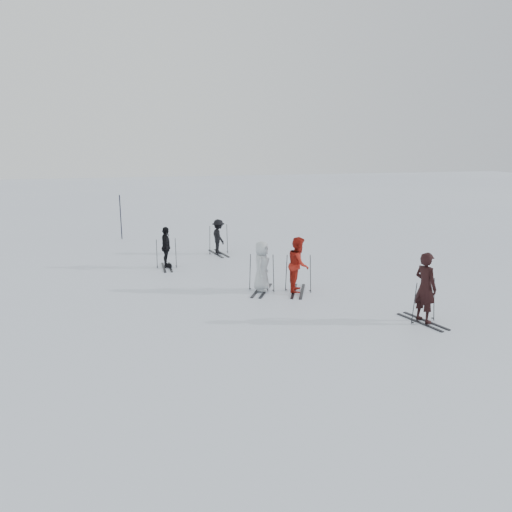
{
  "coord_description": "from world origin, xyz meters",
  "views": [
    {
      "loc": [
        -4.54,
        -15.34,
        4.85
      ],
      "look_at": [
        0.0,
        1.0,
        1.0
      ],
      "focal_mm": 35.0,
      "sensor_mm": 36.0,
      "label": 1
    }
  ],
  "objects_px": {
    "skier_uphill_left": "(166,248)",
    "skier_grey": "(262,267)",
    "piste_marker": "(121,217)",
    "skier_uphill_far": "(219,237)",
    "skier_near_dark": "(425,288)",
    "skier_red": "(298,265)"
  },
  "relations": [
    {
      "from": "skier_grey",
      "to": "skier_uphill_far",
      "type": "bearing_deg",
      "value": 31.18
    },
    {
      "from": "skier_grey",
      "to": "skier_uphill_left",
      "type": "bearing_deg",
      "value": 62.78
    },
    {
      "from": "skier_grey",
      "to": "skier_uphill_far",
      "type": "relative_size",
      "value": 1.09
    },
    {
      "from": "skier_near_dark",
      "to": "skier_uphill_far",
      "type": "distance_m",
      "value": 10.78
    },
    {
      "from": "skier_uphill_far",
      "to": "piste_marker",
      "type": "relative_size",
      "value": 0.67
    },
    {
      "from": "skier_red",
      "to": "piste_marker",
      "type": "bearing_deg",
      "value": 50.58
    },
    {
      "from": "skier_uphill_far",
      "to": "skier_red",
      "type": "bearing_deg",
      "value": -176.63
    },
    {
      "from": "piste_marker",
      "to": "skier_near_dark",
      "type": "bearing_deg",
      "value": -62.19
    },
    {
      "from": "skier_near_dark",
      "to": "skier_grey",
      "type": "relative_size",
      "value": 1.17
    },
    {
      "from": "skier_grey",
      "to": "skier_uphill_far",
      "type": "distance_m",
      "value": 6.05
    },
    {
      "from": "skier_grey",
      "to": "piste_marker",
      "type": "height_order",
      "value": "piste_marker"
    },
    {
      "from": "skier_uphill_left",
      "to": "piste_marker",
      "type": "xyz_separation_m",
      "value": [
        -1.64,
        6.77,
        0.33
      ]
    },
    {
      "from": "skier_uphill_left",
      "to": "skier_uphill_far",
      "type": "relative_size",
      "value": 1.06
    },
    {
      "from": "skier_near_dark",
      "to": "skier_grey",
      "type": "height_order",
      "value": "skier_near_dark"
    },
    {
      "from": "skier_uphill_far",
      "to": "piste_marker",
      "type": "xyz_separation_m",
      "value": [
        -4.14,
        4.8,
        0.38
      ]
    },
    {
      "from": "piste_marker",
      "to": "skier_uphill_far",
      "type": "bearing_deg",
      "value": -49.23
    },
    {
      "from": "skier_uphill_left",
      "to": "skier_grey",
      "type": "bearing_deg",
      "value": -144.75
    },
    {
      "from": "skier_uphill_left",
      "to": "skier_uphill_far",
      "type": "height_order",
      "value": "skier_uphill_left"
    },
    {
      "from": "skier_near_dark",
      "to": "skier_grey",
      "type": "distance_m",
      "value": 5.35
    },
    {
      "from": "skier_near_dark",
      "to": "skier_uphill_far",
      "type": "xyz_separation_m",
      "value": [
        -3.73,
        10.12,
        -0.21
      ]
    },
    {
      "from": "skier_near_dark",
      "to": "skier_uphill_far",
      "type": "bearing_deg",
      "value": 7.29
    },
    {
      "from": "skier_near_dark",
      "to": "piste_marker",
      "type": "relative_size",
      "value": 0.85
    }
  ]
}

